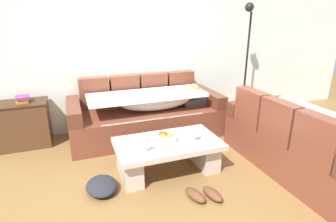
{
  "coord_description": "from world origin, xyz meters",
  "views": [
    {
      "loc": [
        -0.89,
        -2.08,
        1.71
      ],
      "look_at": [
        0.27,
        1.06,
        0.55
      ],
      "focal_mm": 28.51,
      "sensor_mm": 36.0,
      "label": 1
    }
  ],
  "objects_px": {
    "couch_along_wall": "(148,114)",
    "wine_glass_near_left": "(145,142)",
    "couch_near_window": "(301,143)",
    "open_magazine": "(186,137)",
    "coffee_table": "(168,152)",
    "book_stack_on_cabinet": "(22,99)",
    "crumpled_garment": "(102,186)",
    "fruit_bowl": "(165,137)",
    "wine_glass_near_right": "(195,132)",
    "floor_lamp": "(246,56)",
    "side_cabinet": "(22,124)",
    "pair_of_shoes": "(204,195)"
  },
  "relations": [
    {
      "from": "couch_near_window",
      "to": "wine_glass_near_left",
      "type": "height_order",
      "value": "couch_near_window"
    },
    {
      "from": "wine_glass_near_left",
      "to": "floor_lamp",
      "type": "bearing_deg",
      "value": 31.92
    },
    {
      "from": "crumpled_garment",
      "to": "fruit_bowl",
      "type": "bearing_deg",
      "value": 12.92
    },
    {
      "from": "wine_glass_near_right",
      "to": "book_stack_on_cabinet",
      "type": "height_order",
      "value": "book_stack_on_cabinet"
    },
    {
      "from": "coffee_table",
      "to": "floor_lamp",
      "type": "relative_size",
      "value": 0.62
    },
    {
      "from": "wine_glass_near_left",
      "to": "floor_lamp",
      "type": "distance_m",
      "value": 2.59
    },
    {
      "from": "couch_near_window",
      "to": "coffee_table",
      "type": "xyz_separation_m",
      "value": [
        -1.48,
        0.49,
        -0.1
      ]
    },
    {
      "from": "coffee_table",
      "to": "floor_lamp",
      "type": "distance_m",
      "value": 2.33
    },
    {
      "from": "couch_near_window",
      "to": "side_cabinet",
      "type": "bearing_deg",
      "value": 60.06
    },
    {
      "from": "fruit_bowl",
      "to": "open_magazine",
      "type": "relative_size",
      "value": 1.0
    },
    {
      "from": "open_magazine",
      "to": "couch_along_wall",
      "type": "bearing_deg",
      "value": 81.75
    },
    {
      "from": "couch_near_window",
      "to": "side_cabinet",
      "type": "xyz_separation_m",
      "value": [
        -3.15,
        1.82,
        -0.01
      ]
    },
    {
      "from": "pair_of_shoes",
      "to": "wine_glass_near_right",
      "type": "bearing_deg",
      "value": 75.51
    },
    {
      "from": "couch_along_wall",
      "to": "side_cabinet",
      "type": "distance_m",
      "value": 1.77
    },
    {
      "from": "fruit_bowl",
      "to": "pair_of_shoes",
      "type": "height_order",
      "value": "fruit_bowl"
    },
    {
      "from": "open_magazine",
      "to": "coffee_table",
      "type": "bearing_deg",
      "value": 169.67
    },
    {
      "from": "side_cabinet",
      "to": "coffee_table",
      "type": "bearing_deg",
      "value": -38.35
    },
    {
      "from": "side_cabinet",
      "to": "book_stack_on_cabinet",
      "type": "relative_size",
      "value": 3.31
    },
    {
      "from": "wine_glass_near_right",
      "to": "floor_lamp",
      "type": "height_order",
      "value": "floor_lamp"
    },
    {
      "from": "crumpled_garment",
      "to": "pair_of_shoes",
      "type": "bearing_deg",
      "value": -27.01
    },
    {
      "from": "fruit_bowl",
      "to": "wine_glass_near_left",
      "type": "height_order",
      "value": "wine_glass_near_left"
    },
    {
      "from": "wine_glass_near_left",
      "to": "pair_of_shoes",
      "type": "xyz_separation_m",
      "value": [
        0.47,
        -0.45,
        -0.45
      ]
    },
    {
      "from": "coffee_table",
      "to": "wine_glass_near_right",
      "type": "relative_size",
      "value": 7.23
    },
    {
      "from": "fruit_bowl",
      "to": "floor_lamp",
      "type": "xyz_separation_m",
      "value": [
        1.84,
        1.13,
        0.69
      ]
    },
    {
      "from": "book_stack_on_cabinet",
      "to": "wine_glass_near_right",
      "type": "bearing_deg",
      "value": -36.7
    },
    {
      "from": "pair_of_shoes",
      "to": "crumpled_garment",
      "type": "relative_size",
      "value": 0.88
    },
    {
      "from": "couch_along_wall",
      "to": "coffee_table",
      "type": "xyz_separation_m",
      "value": [
        -0.08,
        -1.09,
        -0.09
      ]
    },
    {
      "from": "side_cabinet",
      "to": "crumpled_garment",
      "type": "xyz_separation_m",
      "value": [
        0.88,
        -1.46,
        -0.26
      ]
    },
    {
      "from": "open_magazine",
      "to": "pair_of_shoes",
      "type": "xyz_separation_m",
      "value": [
        -0.09,
        -0.65,
        -0.34
      ]
    },
    {
      "from": "coffee_table",
      "to": "wine_glass_near_left",
      "type": "height_order",
      "value": "wine_glass_near_left"
    },
    {
      "from": "book_stack_on_cabinet",
      "to": "side_cabinet",
      "type": "bearing_deg",
      "value": 177.88
    },
    {
      "from": "pair_of_shoes",
      "to": "couch_along_wall",
      "type": "bearing_deg",
      "value": 92.5
    },
    {
      "from": "wine_glass_near_right",
      "to": "side_cabinet",
      "type": "xyz_separation_m",
      "value": [
        -1.96,
        1.42,
        -0.17
      ]
    },
    {
      "from": "couch_along_wall",
      "to": "fruit_bowl",
      "type": "height_order",
      "value": "couch_along_wall"
    },
    {
      "from": "couch_along_wall",
      "to": "side_cabinet",
      "type": "height_order",
      "value": "couch_along_wall"
    },
    {
      "from": "coffee_table",
      "to": "fruit_bowl",
      "type": "distance_m",
      "value": 0.19
    },
    {
      "from": "book_stack_on_cabinet",
      "to": "fruit_bowl",
      "type": "bearing_deg",
      "value": -38.89
    },
    {
      "from": "floor_lamp",
      "to": "book_stack_on_cabinet",
      "type": "bearing_deg",
      "value": 177.38
    },
    {
      "from": "couch_along_wall",
      "to": "open_magazine",
      "type": "distance_m",
      "value": 1.08
    },
    {
      "from": "book_stack_on_cabinet",
      "to": "pair_of_shoes",
      "type": "bearing_deg",
      "value": -47.65
    },
    {
      "from": "fruit_bowl",
      "to": "wine_glass_near_left",
      "type": "relative_size",
      "value": 1.69
    },
    {
      "from": "couch_near_window",
      "to": "coffee_table",
      "type": "bearing_deg",
      "value": 71.57
    },
    {
      "from": "wine_glass_near_left",
      "to": "crumpled_garment",
      "type": "bearing_deg",
      "value": 176.66
    },
    {
      "from": "couch_near_window",
      "to": "open_magazine",
      "type": "height_order",
      "value": "couch_near_window"
    },
    {
      "from": "couch_along_wall",
      "to": "wine_glass_near_left",
      "type": "bearing_deg",
      "value": -107.47
    },
    {
      "from": "floor_lamp",
      "to": "crumpled_garment",
      "type": "relative_size",
      "value": 4.88
    },
    {
      "from": "couch_along_wall",
      "to": "wine_glass_near_right",
      "type": "distance_m",
      "value": 1.22
    },
    {
      "from": "couch_near_window",
      "to": "wine_glass_near_left",
      "type": "bearing_deg",
      "value": 79.68
    },
    {
      "from": "book_stack_on_cabinet",
      "to": "wine_glass_near_left",
      "type": "bearing_deg",
      "value": -48.9
    },
    {
      "from": "wine_glass_near_left",
      "to": "book_stack_on_cabinet",
      "type": "height_order",
      "value": "book_stack_on_cabinet"
    }
  ]
}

